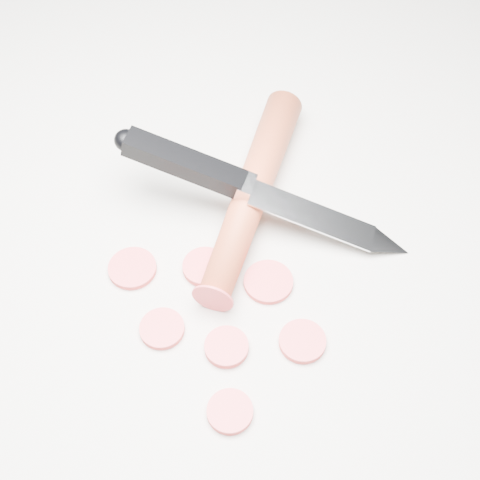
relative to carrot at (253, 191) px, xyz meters
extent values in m
plane|color=beige|center=(-0.04, -0.04, -0.02)|extent=(2.40, 2.40, 0.00)
cylinder|color=#C04221|center=(0.00, 0.00, 0.00)|extent=(0.13, 0.21, 0.03)
cylinder|color=#E8434B|center=(-0.09, -0.11, -0.01)|extent=(0.04, 0.04, 0.01)
cylinder|color=#E8434B|center=(-0.05, -0.06, -0.01)|extent=(0.04, 0.04, 0.01)
cylinder|color=#E8434B|center=(0.00, -0.08, -0.01)|extent=(0.04, 0.04, 0.01)
cylinder|color=#E8434B|center=(-0.05, -0.14, -0.01)|extent=(0.03, 0.03, 0.01)
cylinder|color=#E8434B|center=(0.01, -0.14, -0.01)|extent=(0.04, 0.04, 0.01)
cylinder|color=#E8434B|center=(-0.11, -0.05, -0.01)|extent=(0.04, 0.04, 0.01)
cylinder|color=#E8434B|center=(-0.05, -0.19, -0.01)|extent=(0.03, 0.03, 0.01)
camera|label=1|loc=(-0.08, -0.36, 0.45)|focal=50.00mm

